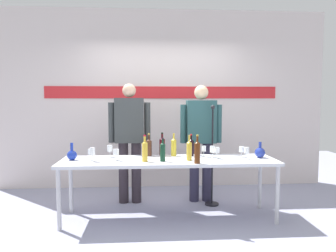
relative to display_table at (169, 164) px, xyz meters
name	(u,v)px	position (x,y,z in m)	size (l,w,h in m)	color
ground_plane	(169,218)	(0.00, 0.00, -0.70)	(10.00, 10.00, 0.00)	#9798B1
back_wall	(162,99)	(0.00, 1.55, 0.80)	(5.59, 0.11, 3.00)	silver
display_table	(169,164)	(0.00, 0.00, 0.00)	(2.68, 0.69, 0.75)	silver
decanter_blue_left	(72,155)	(-1.20, 0.04, 0.12)	(0.12, 0.12, 0.21)	#1B32A0
decanter_blue_right	(260,152)	(1.18, 0.04, 0.12)	(0.13, 0.13, 0.20)	navy
presenter_left	(130,135)	(-0.52, 0.67, 0.29)	(0.60, 0.22, 1.72)	#2F272E
presenter_right	(201,135)	(0.52, 0.67, 0.28)	(0.61, 0.22, 1.70)	#2B283E
wine_bottle_0	(189,150)	(0.24, -0.08, 0.18)	(0.07, 0.07, 0.31)	gold
wine_bottle_1	(191,147)	(0.31, 0.23, 0.18)	(0.07, 0.07, 0.29)	black
wine_bottle_2	(174,146)	(0.08, 0.24, 0.18)	(0.07, 0.07, 0.30)	gold
wine_bottle_3	(162,146)	(-0.07, 0.26, 0.19)	(0.07, 0.07, 0.31)	#33080D
wine_bottle_4	(149,147)	(-0.25, 0.26, 0.18)	(0.07, 0.07, 0.30)	#432518
wine_bottle_5	(163,151)	(-0.08, -0.12, 0.18)	(0.06, 0.06, 0.29)	#123724
wine_bottle_6	(145,150)	(-0.30, -0.12, 0.19)	(0.07, 0.07, 0.32)	gold
wine_bottle_7	(197,151)	(0.31, -0.27, 0.19)	(0.07, 0.07, 0.34)	#52260D
wine_glass_left_0	(92,152)	(-0.93, -0.08, 0.17)	(0.06, 0.06, 0.17)	white
wine_glass_left_1	(116,152)	(-0.65, -0.02, 0.15)	(0.07, 0.07, 0.14)	white
wine_glass_left_2	(90,152)	(-0.97, 0.01, 0.15)	(0.06, 0.06, 0.14)	white
wine_glass_left_3	(110,149)	(-0.75, 0.21, 0.17)	(0.07, 0.07, 0.16)	white
wine_glass_right_0	(198,148)	(0.41, 0.27, 0.15)	(0.07, 0.07, 0.14)	white
wine_glass_right_1	(242,150)	(0.95, 0.09, 0.15)	(0.06, 0.06, 0.14)	white
wine_glass_right_2	(247,150)	(0.97, -0.06, 0.16)	(0.06, 0.06, 0.15)	white
wine_glass_right_3	(217,150)	(0.61, 0.01, 0.16)	(0.07, 0.07, 0.14)	white
wine_glass_right_4	(204,149)	(0.47, 0.13, 0.16)	(0.06, 0.06, 0.15)	white
wine_glass_right_5	(212,149)	(0.58, 0.12, 0.15)	(0.07, 0.07, 0.15)	white
microphone_stand	(212,172)	(0.65, 0.47, -0.23)	(0.20, 0.20, 1.42)	black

